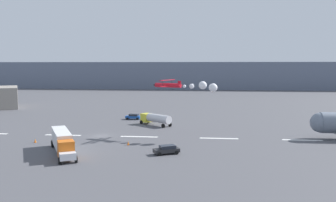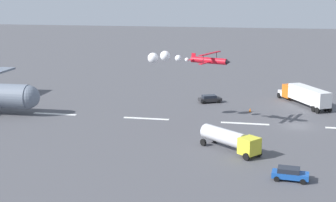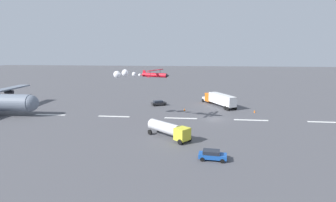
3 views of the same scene
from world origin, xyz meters
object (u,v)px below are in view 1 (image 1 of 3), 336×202
stunt_biplane_red (191,86)px  fuel_tanker_truck (155,118)px  semi_truck_orange (62,141)px  airport_staff_sedan (133,116)px  traffic_cone_far (128,143)px  traffic_cone_near (35,141)px  followme_car_yellow (167,149)px

stunt_biplane_red → fuel_tanker_truck: stunt_biplane_red is taller
semi_truck_orange → airport_staff_sedan: bearing=83.8°
fuel_tanker_truck → traffic_cone_far: fuel_tanker_truck is taller
semi_truck_orange → traffic_cone_far: 12.51m
semi_truck_orange → traffic_cone_near: semi_truck_orange is taller
fuel_tanker_truck → traffic_cone_far: bearing=-94.7°
airport_staff_sedan → semi_truck_orange: bearing=-96.2°
stunt_biplane_red → airport_staff_sedan: size_ratio=3.27×
stunt_biplane_red → traffic_cone_near: bearing=-162.4°
stunt_biplane_red → traffic_cone_far: size_ratio=18.99×
fuel_tanker_truck → airport_staff_sedan: (-7.60, 9.45, -0.93)m
traffic_cone_far → stunt_biplane_red: bearing=41.0°
semi_truck_orange → fuel_tanker_truck: bearing=68.6°
stunt_biplane_red → traffic_cone_near: size_ratio=18.99×
fuel_tanker_truck → traffic_cone_near: bearing=-132.0°
followme_car_yellow → traffic_cone_near: (-26.83, 6.55, -0.44)m
fuel_tanker_truck → stunt_biplane_red: bearing=-54.6°
traffic_cone_far → semi_truck_orange: bearing=-144.1°
stunt_biplane_red → traffic_cone_near: stunt_biplane_red is taller
fuel_tanker_truck → traffic_cone_near: (-20.71, -22.98, -1.37)m
followme_car_yellow → airport_staff_sedan: size_ratio=1.09×
stunt_biplane_red → followme_car_yellow: (-3.41, -16.11, -10.02)m
airport_staff_sedan → traffic_cone_far: size_ratio=5.80×
fuel_tanker_truck → followme_car_yellow: fuel_tanker_truck is taller
stunt_biplane_red → airport_staff_sedan: bearing=126.9°
stunt_biplane_red → semi_truck_orange: bearing=-141.3°
semi_truck_orange → airport_staff_sedan: (4.37, 40.08, -1.32)m
airport_staff_sedan → followme_car_yellow: bearing=-70.6°
followme_car_yellow → airport_staff_sedan: bearing=109.4°
traffic_cone_near → stunt_biplane_red: bearing=17.6°
stunt_biplane_red → followme_car_yellow: size_ratio=2.99×
semi_truck_orange → airport_staff_sedan: size_ratio=3.30×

